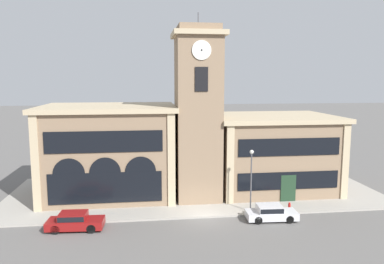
% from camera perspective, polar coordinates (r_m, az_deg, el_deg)
% --- Properties ---
extents(ground_plane, '(300.00, 300.00, 0.00)m').
position_cam_1_polar(ground_plane, '(33.15, 2.21, -13.00)').
color(ground_plane, '#605E5B').
extents(sidewalk_kerb, '(38.28, 14.94, 0.15)m').
position_cam_1_polar(sidewalk_kerb, '(40.11, 0.46, -9.11)').
color(sidewalk_kerb, '#A39E93').
rests_on(sidewalk_kerb, ground_plane).
extents(clock_tower, '(4.94, 4.94, 18.11)m').
position_cam_1_polar(clock_tower, '(36.34, 0.93, 2.66)').
color(clock_tower, '#897056').
rests_on(clock_tower, ground_plane).
extents(town_hall_left_wing, '(13.42, 10.46, 9.29)m').
position_cam_1_polar(town_hall_left_wing, '(39.39, -12.42, -2.74)').
color(town_hall_left_wing, '#897056').
rests_on(town_hall_left_wing, ground_plane).
extents(town_hall_right_wing, '(12.93, 10.46, 8.09)m').
position_cam_1_polar(town_hall_right_wing, '(41.64, 12.10, -2.99)').
color(town_hall_right_wing, '#897056').
rests_on(town_hall_right_wing, ground_plane).
extents(parked_car_near, '(4.50, 2.06, 1.40)m').
position_cam_1_polar(parked_car_near, '(31.95, -17.44, -12.78)').
color(parked_car_near, maroon).
rests_on(parked_car_near, ground_plane).
extents(parked_car_mid, '(4.38, 2.02, 1.33)m').
position_cam_1_polar(parked_car_mid, '(33.14, 11.91, -11.89)').
color(parked_car_mid, silver).
rests_on(parked_car_mid, ground_plane).
extents(street_lamp, '(0.36, 0.36, 5.61)m').
position_cam_1_polar(street_lamp, '(33.63, 9.02, -5.92)').
color(street_lamp, '#4C4C51').
rests_on(street_lamp, sidewalk_kerb).
extents(fire_hydrant, '(0.22, 0.22, 0.87)m').
position_cam_1_polar(fire_hydrant, '(35.18, 14.61, -11.02)').
color(fire_hydrant, red).
rests_on(fire_hydrant, sidewalk_kerb).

